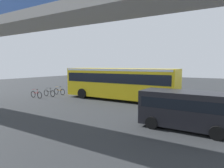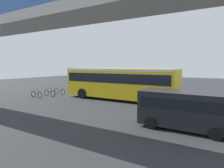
% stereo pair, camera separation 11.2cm
% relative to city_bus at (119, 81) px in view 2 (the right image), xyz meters
% --- Properties ---
extents(ground, '(80.00, 80.00, 0.00)m').
position_rel_city_bus_xyz_m(ground, '(-1.33, -1.48, -1.88)').
color(ground, '#2D3033').
extents(city_bus, '(11.54, 2.85, 3.15)m').
position_rel_city_bus_xyz_m(city_bus, '(0.00, 0.00, 0.00)').
color(city_bus, yellow).
rests_on(city_bus, ground).
extents(parked_van, '(4.80, 2.17, 2.05)m').
position_rel_city_bus_xyz_m(parked_van, '(-7.57, 5.91, -0.70)').
color(parked_van, black).
rests_on(parked_van, ground).
extents(bicycle_red, '(1.77, 0.44, 0.96)m').
position_rel_city_bus_xyz_m(bicycle_red, '(8.05, 3.58, -1.51)').
color(bicycle_red, black).
rests_on(bicycle_red, ground).
extents(bicycle_orange, '(1.77, 0.44, 0.96)m').
position_rel_city_bus_xyz_m(bicycle_orange, '(7.72, 0.63, -1.51)').
color(bicycle_orange, black).
rests_on(bicycle_orange, ground).
extents(bicycle_black, '(1.77, 0.44, 0.96)m').
position_rel_city_bus_xyz_m(bicycle_black, '(7.69, 2.15, -1.51)').
color(bicycle_black, black).
rests_on(bicycle_black, ground).
extents(lane_dash_leftmost, '(2.00, 0.20, 0.01)m').
position_rel_city_bus_xyz_m(lane_dash_leftmost, '(-7.33, -3.64, -1.88)').
color(lane_dash_leftmost, silver).
rests_on(lane_dash_leftmost, ground).
extents(lane_dash_left, '(2.00, 0.20, 0.01)m').
position_rel_city_bus_xyz_m(lane_dash_left, '(-3.33, -3.64, -1.88)').
color(lane_dash_left, silver).
rests_on(lane_dash_left, ground).
extents(lane_dash_centre, '(2.00, 0.20, 0.01)m').
position_rel_city_bus_xyz_m(lane_dash_centre, '(0.67, -3.64, -1.88)').
color(lane_dash_centre, silver).
rests_on(lane_dash_centre, ground).
extents(lane_dash_right, '(2.00, 0.20, 0.01)m').
position_rel_city_bus_xyz_m(lane_dash_right, '(4.67, -3.64, -1.88)').
color(lane_dash_right, silver).
rests_on(lane_dash_right, ground).
extents(pedestrian_overpass, '(29.40, 2.60, 7.26)m').
position_rel_city_bus_xyz_m(pedestrian_overpass, '(-1.33, 9.64, 3.57)').
color(pedestrian_overpass, '#B2ADA5').
rests_on(pedestrian_overpass, ground).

